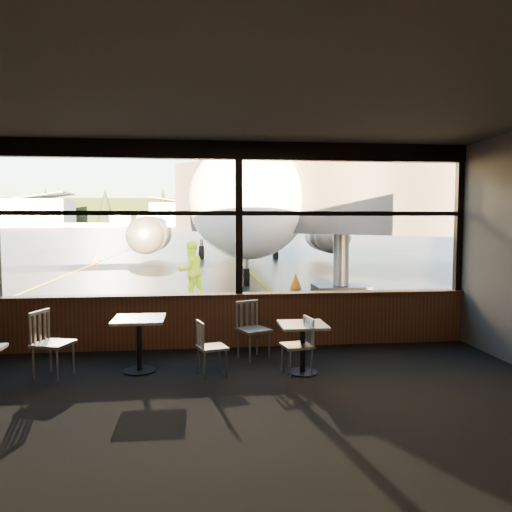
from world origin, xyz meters
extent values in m
plane|color=black|center=(0.00, 120.00, 0.00)|extent=(520.00, 520.00, 0.00)
cube|color=black|center=(0.00, -3.00, 0.01)|extent=(8.00, 6.00, 0.01)
cube|color=#38332D|center=(0.00, -3.00, 3.50)|extent=(8.00, 6.00, 0.04)
cube|color=#49423A|center=(0.00, -6.00, 1.75)|extent=(8.00, 0.04, 3.50)
cube|color=#5B301B|center=(0.00, 0.00, 0.45)|extent=(8.00, 0.28, 0.90)
cube|color=black|center=(0.00, 0.00, 3.35)|extent=(8.00, 0.18, 0.30)
cube|color=black|center=(0.00, 0.00, 2.20)|extent=(0.12, 0.12, 2.60)
cube|color=black|center=(3.95, 0.00, 2.20)|extent=(0.12, 0.12, 2.60)
cube|color=black|center=(0.00, 0.00, 2.30)|extent=(8.00, 0.10, 0.08)
imported|color=#BFF219|center=(-0.92, 5.24, 0.81)|extent=(1.00, 0.95, 1.63)
cone|color=#FD6308|center=(2.39, 7.17, 0.27)|extent=(0.38, 0.38, 0.53)
cone|color=#FE4E08|center=(-6.05, 18.21, 0.25)|extent=(0.36, 0.36, 0.50)
cylinder|color=silver|center=(-30.00, 182.00, 3.00)|extent=(8.00, 8.00, 6.00)
cylinder|color=silver|center=(-20.00, 182.00, 3.00)|extent=(8.00, 8.00, 6.00)
cylinder|color=silver|center=(-10.00, 182.00, 3.00)|extent=(8.00, 8.00, 6.00)
cube|color=black|center=(0.00, 210.00, 6.00)|extent=(360.00, 3.00, 12.00)
camera|label=1|loc=(-0.67, -8.47, 2.17)|focal=35.00mm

